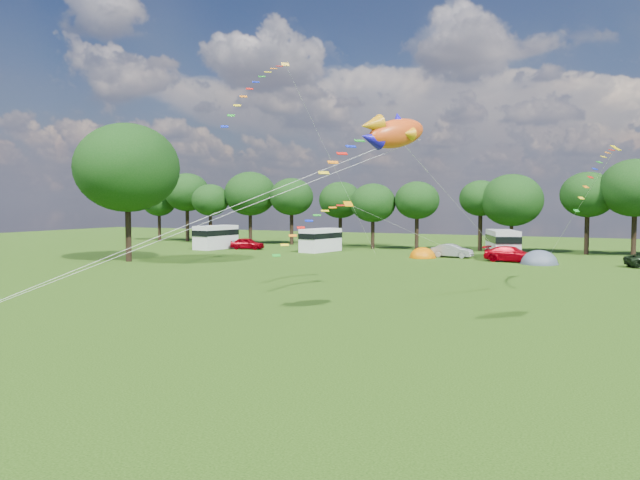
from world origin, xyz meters
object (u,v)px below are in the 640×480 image
at_px(fish_kite, 392,133).
at_px(campervan_b, 321,239).
at_px(big_tree, 127,168).
at_px(car_b, 452,251).
at_px(car_c, 511,254).
at_px(tent_greyblue, 539,264).
at_px(campervan_a, 216,236).
at_px(campervan_c, 503,243).
at_px(tent_orange, 423,258).
at_px(car_a, 247,243).

bearing_deg(fish_kite, campervan_b, 62.85).
height_order(big_tree, car_b, big_tree).
relative_size(car_c, tent_greyblue, 1.32).
bearing_deg(campervan_a, campervan_b, -76.24).
xyz_separation_m(car_b, campervan_c, (4.95, 0.87, 0.86)).
height_order(tent_orange, fish_kite, fish_kite).
relative_size(car_a, tent_orange, 1.40).
height_order(car_c, fish_kite, fish_kite).
distance_m(car_a, campervan_c, 30.10).
distance_m(car_b, tent_greyblue, 9.56).
bearing_deg(car_b, big_tree, 125.99).
relative_size(big_tree, car_b, 3.37).
bearing_deg(fish_kite, campervan_a, 77.19).
bearing_deg(big_tree, campervan_b, 57.95).
bearing_deg(campervan_a, car_b, -82.02).
height_order(car_c, campervan_c, campervan_c).
bearing_deg(big_tree, campervan_c, 30.01).
distance_m(campervan_a, tent_orange, 26.35).
distance_m(campervan_b, tent_greyblue, 24.90).
distance_m(car_c, campervan_b, 22.08).
xyz_separation_m(car_c, tent_greyblue, (2.66, -1.02, -0.73)).
bearing_deg(car_b, tent_orange, 125.86).
relative_size(car_b, tent_orange, 1.31).
bearing_deg(tent_greyblue, campervan_b, 170.10).
bearing_deg(tent_greyblue, campervan_c, 133.60).
height_order(car_a, car_b, car_a).
height_order(campervan_a, campervan_b, campervan_a).
bearing_deg(big_tree, car_a, 83.36).
height_order(campervan_b, campervan_c, campervan_c).
xyz_separation_m(campervan_b, campervan_c, (20.50, -0.09, 0.13)).
xyz_separation_m(car_c, campervan_a, (-35.22, 1.55, 0.78)).
height_order(car_b, campervan_a, campervan_a).
bearing_deg(car_b, car_a, 92.06).
bearing_deg(tent_orange, car_a, 174.67).
height_order(car_a, campervan_a, campervan_a).
distance_m(car_a, tent_orange, 22.60).
relative_size(big_tree, tent_greyblue, 3.49).
bearing_deg(tent_orange, campervan_c, 18.78).
relative_size(car_c, campervan_a, 0.83).
height_order(car_b, tent_greyblue, car_b).
height_order(campervan_a, tent_greyblue, campervan_a).
distance_m(car_a, tent_greyblue, 34.28).
distance_m(car_a, campervan_a, 4.05).
distance_m(campervan_c, tent_greyblue, 5.98).
bearing_deg(campervan_b, campervan_a, 108.93).
bearing_deg(car_a, car_b, -98.50).
xyz_separation_m(car_a, fish_kite, (31.15, -37.43, 8.18)).
bearing_deg(car_b, campervan_b, 89.42).
bearing_deg(tent_greyblue, car_a, 173.80).
relative_size(campervan_a, tent_orange, 2.01).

